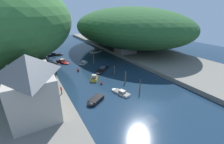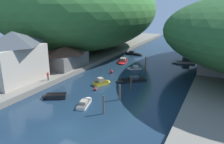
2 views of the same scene
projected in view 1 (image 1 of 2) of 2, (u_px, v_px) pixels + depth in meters
water_surface at (88, 62)px, 50.58m from camera, size 130.00×130.00×0.00m
left_bank at (7, 74)px, 39.80m from camera, size 22.00×120.00×1.02m
right_bank at (141, 52)px, 60.98m from camera, size 22.00×120.00×1.02m
hillside_right at (128, 27)px, 67.00m from camera, size 43.53×60.94×16.86m
waterfront_building at (31, 83)px, 22.66m from camera, size 6.70×11.35×9.38m
boathouse_shed at (35, 70)px, 34.15m from camera, size 7.76×10.27×4.82m
right_bank_cottage at (125, 47)px, 56.91m from camera, size 7.38×6.17×4.29m
boat_cabin_cruiser at (120, 92)px, 31.28m from camera, size 2.58×4.76×0.87m
boat_open_rowboat at (95, 101)px, 28.15m from camera, size 4.26×3.46×0.71m
boat_yellow_tender at (102, 70)px, 42.95m from camera, size 5.88×5.57×0.93m
boat_near_quay at (94, 78)px, 37.51m from camera, size 3.01×3.67×1.45m
boat_moored_right at (63, 61)px, 50.05m from camera, size 3.51×6.18×1.03m
boat_small_dinghy at (55, 55)px, 57.80m from camera, size 5.88×1.91×1.23m
boat_navy_launch at (96, 51)px, 62.08m from camera, size 6.25×4.19×1.45m
boat_far_right_bank at (83, 63)px, 48.61m from camera, size 3.74×3.45×0.91m
mooring_post_nearest at (140, 85)px, 31.61m from camera, size 0.22×0.22×2.82m
mooring_post_second at (125, 77)px, 35.98m from camera, size 0.28×0.28×2.67m
mooring_post_middle at (114, 70)px, 40.04m from camera, size 0.26×0.26×2.62m
mooring_post_farthest at (94, 58)px, 48.43m from camera, size 0.27×0.27×3.73m
channel_buoy_near at (78, 70)px, 42.66m from camera, size 0.69×0.69×1.03m
channel_buoy_far at (101, 83)px, 35.12m from camera, size 0.56×0.56×0.83m
person_on_quay at (61, 90)px, 28.71m from camera, size 0.25×0.40×1.69m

